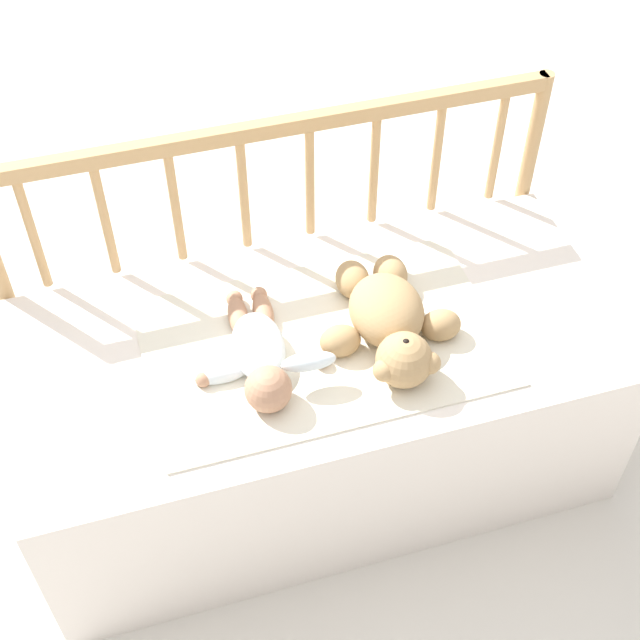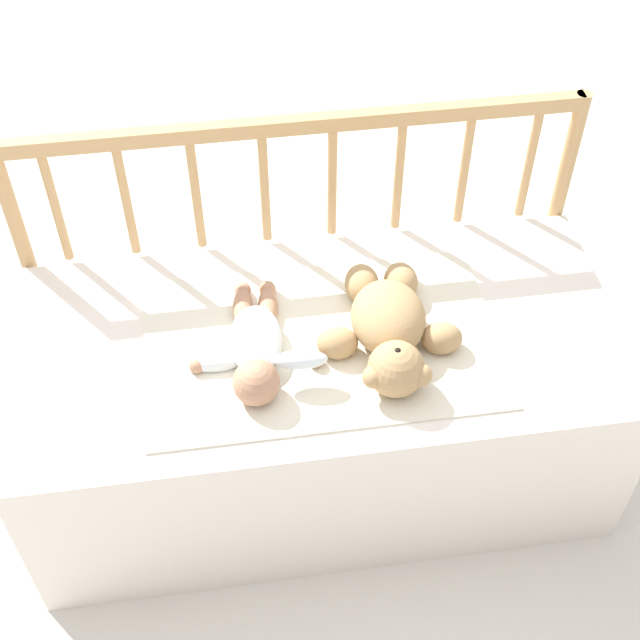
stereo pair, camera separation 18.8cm
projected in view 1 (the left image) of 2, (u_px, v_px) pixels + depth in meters
name	position (u px, v px, depth m)	size (l,w,h in m)	color
ground_plane	(319.00, 460.00, 2.28)	(12.00, 12.00, 0.00)	silver
crib_mattress	(319.00, 404.00, 2.11)	(1.33, 0.63, 0.47)	white
crib_rail	(278.00, 204.00, 2.08)	(1.33, 0.04, 0.81)	tan
blanket	(323.00, 342.00, 1.92)	(0.76, 0.47, 0.01)	silver
teddy_bear	(389.00, 320.00, 1.89)	(0.31, 0.38, 0.12)	tan
baby	(260.00, 354.00, 1.85)	(0.29, 0.36, 0.10)	white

